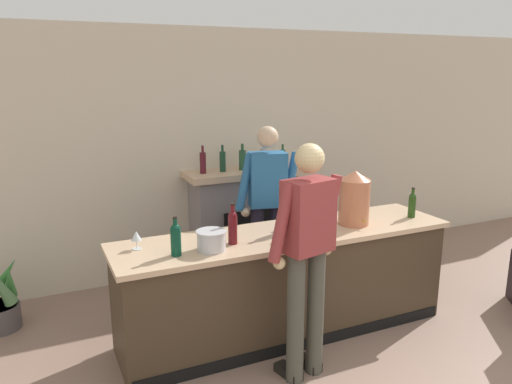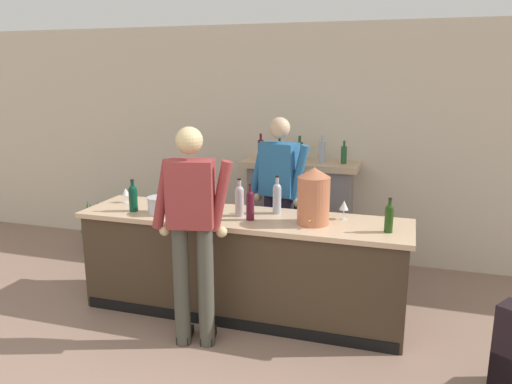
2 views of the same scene
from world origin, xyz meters
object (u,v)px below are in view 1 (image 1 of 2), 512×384
Objects in this scene: person_customer at (307,253)px; wine_bottle_cabernet_heavy at (412,204)px; copper_dispenser at (354,198)px; wine_glass_mid_counter at (136,237)px; wine_glass_back_row at (334,206)px; fireplace_stone at (244,220)px; wine_bottle_rose_blush at (176,238)px; wine_bottle_port_short at (305,206)px; wine_glass_front_left at (360,203)px; person_bartender at (267,206)px; wine_bottle_chardonnay_pale at (304,217)px; ice_bucket_steel at (211,240)px; wine_bottle_merlot_tall at (233,226)px; wine_bottle_riesling_slim at (285,215)px.

wine_bottle_cabernet_heavy is at bearing 20.94° from person_customer.
wine_glass_mid_counter is (-1.91, 0.16, -0.14)m from copper_dispenser.
person_customer reaches higher than wine_glass_back_row.
fireplace_stone is 2.07m from wine_bottle_rose_blush.
wine_bottle_rose_blush is 1.34m from wine_bottle_port_short.
wine_glass_back_row reaches higher than wine_glass_mid_counter.
fireplace_stone is 1.66m from copper_dispenser.
wine_bottle_port_short is at bearing 179.60° from wine_glass_front_left.
fireplace_stone is 0.85× the size of person_bartender.
wine_bottle_chardonnay_pale is at bearing 2.47° from wine_bottle_rose_blush.
person_customer is at bearing -35.80° from wine_glass_mid_counter.
wine_bottle_cabernet_heavy is at bearing -35.25° from person_bartender.
wine_bottle_port_short is (1.02, 0.33, 0.08)m from ice_bucket_steel.
person_customer is 1.58m from wine_bottle_cabernet_heavy.
wine_bottle_merlot_tall is (-0.75, -1.53, 0.47)m from fireplace_stone.
copper_dispenser is 2.90× the size of wine_glass_front_left.
ice_bucket_steel is 0.23m from wine_bottle_merlot_tall.
copper_dispenser reaches higher than wine_bottle_port_short.
person_bartender is at bearing 75.73° from person_customer.
person_customer reaches higher than person_bartender.
copper_dispenser is 0.56m from wine_bottle_chardonnay_pale.
wine_bottle_rose_blush is 2.05× the size of wine_glass_mid_counter.
copper_dispenser reaches higher than wine_bottle_chardonnay_pale.
wine_bottle_merlot_tall reaches higher than wine_bottle_cabernet_heavy.
fireplace_stone is 2.18m from person_customer.
wine_bottle_chardonnay_pale is at bearing -93.27° from person_bartender.
wine_bottle_chardonnay_pale is at bearing -94.03° from fireplace_stone.
wine_glass_back_row is (1.36, 0.37, 0.03)m from ice_bucket_steel.
fireplace_stone is at bearing 124.53° from wine_bottle_cabernet_heavy.
person_customer is at bearing -132.64° from wine_glass_back_row.
wine_bottle_port_short is at bearing 17.82° from ice_bucket_steel.
fireplace_stone reaches higher than wine_bottle_chardonnay_pale.
wine_bottle_rose_blush is at bearing -171.66° from wine_bottle_riesling_slim.
wine_bottle_rose_blush is at bearing 179.33° from ice_bucket_steel.
fireplace_stone is at bearing 79.02° from person_customer.
ice_bucket_steel is at bearing -136.43° from person_bartender.
copper_dispenser is 2.08× the size of ice_bucket_steel.
wine_bottle_cabernet_heavy is 2.30m from wine_bottle_rose_blush.
person_customer is 12.25× the size of wine_glass_mid_counter.
wine_bottle_riesling_slim is 0.98× the size of wine_bottle_port_short.
wine_bottle_merlot_tall is 2.27× the size of wine_glass_mid_counter.
wine_bottle_riesling_slim reaches higher than wine_bottle_rose_blush.
person_customer is at bearing -159.06° from wine_bottle_cabernet_heavy.
person_bartender is 5.16× the size of wine_bottle_riesling_slim.
wine_bottle_rose_blush is (-1.67, -0.10, -0.11)m from copper_dispenser.
wine_bottle_chardonnay_pale reaches higher than wine_glass_front_left.
wine_bottle_port_short is 2.32× the size of wine_glass_back_row.
wine_glass_front_left reaches higher than wine_glass_mid_counter.
person_customer is 0.68m from wine_bottle_riesling_slim.
wine_glass_front_left is at bearing 1.62° from wine_glass_mid_counter.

